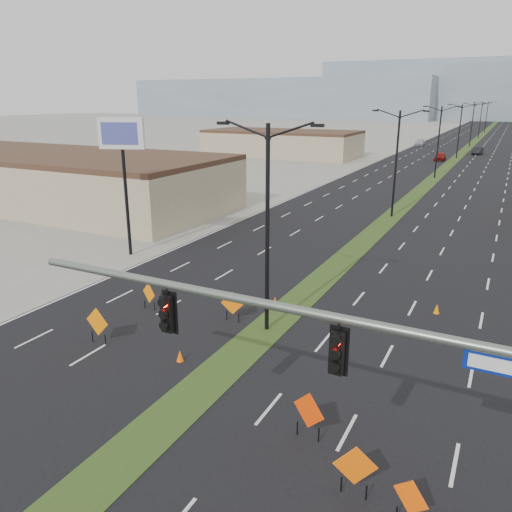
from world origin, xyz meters
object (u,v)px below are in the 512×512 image
at_px(cone_3, 275,301).
at_px(pole_sign_west, 122,144).
at_px(streetlight_2, 439,140).
at_px(car_mid, 478,151).
at_px(construction_sign_0, 149,294).
at_px(streetlight_0, 267,224).
at_px(construction_sign_3, 309,412).
at_px(streetlight_4, 472,123).
at_px(streetlight_3, 460,129).
at_px(car_left, 440,156).
at_px(car_far, 420,143).
at_px(construction_sign_2, 232,304).
at_px(streetlight_1, 396,161).
at_px(streetlight_5, 481,119).
at_px(streetlight_6, 487,116).
at_px(construction_sign_5, 355,467).
at_px(construction_sign_4, 410,499).
at_px(construction_sign_1, 97,323).
at_px(cone_0, 327,315).
at_px(signal_mast, 415,387).
at_px(cone_1, 180,356).
at_px(cone_2, 437,309).

height_order(cone_3, pole_sign_west, pole_sign_west).
height_order(streetlight_2, car_mid, streetlight_2).
bearing_deg(streetlight_2, construction_sign_0, -96.85).
distance_m(streetlight_0, construction_sign_3, 9.52).
xyz_separation_m(streetlight_4, pole_sign_west, (-14.51, -105.21, 2.60)).
relative_size(streetlight_3, car_mid, 2.19).
bearing_deg(car_left, cone_3, -89.69).
xyz_separation_m(car_far, construction_sign_2, (8.88, -107.58, 0.20)).
bearing_deg(streetlight_4, pole_sign_west, -97.85).
distance_m(streetlight_1, car_left, 51.12).
bearing_deg(streetlight_1, construction_sign_2, -94.10).
relative_size(streetlight_5, construction_sign_3, 5.65).
xyz_separation_m(streetlight_2, car_mid, (3.09, 37.26, -4.66)).
bearing_deg(pole_sign_west, streetlight_6, 63.97).
relative_size(streetlight_3, construction_sign_5, 5.90).
height_order(streetlight_3, construction_sign_4, streetlight_3).
xyz_separation_m(streetlight_1, streetlight_3, (0.00, 56.00, 0.00)).
distance_m(construction_sign_0, pole_sign_west, 12.86).
bearing_deg(streetlight_2, streetlight_5, 90.00).
bearing_deg(construction_sign_4, streetlight_3, 119.05).
height_order(construction_sign_1, cone_0, construction_sign_1).
xyz_separation_m(signal_mast, car_left, (-10.88, 88.85, -4.04)).
bearing_deg(streetlight_6, streetlight_5, -90.00).
bearing_deg(cone_3, streetlight_4, 89.54).
relative_size(construction_sign_2, cone_3, 2.80).
bearing_deg(construction_sign_3, construction_sign_1, -168.93).
xyz_separation_m(streetlight_1, cone_1, (-2.01, -32.58, -5.15)).
bearing_deg(streetlight_0, streetlight_1, 90.00).
xyz_separation_m(construction_sign_3, cone_1, (-6.90, 2.32, -0.78)).
xyz_separation_m(cone_0, cone_2, (4.98, 3.41, 0.00)).
distance_m(streetlight_6, pole_sign_west, 161.88).
relative_size(streetlight_1, cone_1, 18.52).
height_order(streetlight_1, cone_1, streetlight_1).
xyz_separation_m(streetlight_1, streetlight_6, (0.00, 140.00, 0.00)).
distance_m(streetlight_4, car_mid, 19.56).
xyz_separation_m(streetlight_0, cone_3, (-0.87, 2.85, -5.13)).
xyz_separation_m(construction_sign_0, construction_sign_2, (4.81, 0.73, 0.06)).
bearing_deg(streetlight_1, car_far, 97.77).
height_order(streetlight_5, cone_3, streetlight_5).
distance_m(streetlight_1, car_mid, 65.50).
bearing_deg(construction_sign_4, streetlight_2, 121.31).
bearing_deg(construction_sign_2, construction_sign_3, -61.97).
bearing_deg(construction_sign_3, construction_sign_2, 155.47).
bearing_deg(cone_0, streetlight_6, 90.79).
relative_size(streetlight_2, cone_0, 18.24).
bearing_deg(streetlight_1, construction_sign_0, -103.37).
relative_size(streetlight_2, streetlight_4, 1.00).
xyz_separation_m(car_mid, cone_1, (-5.09, -97.84, -0.48)).
relative_size(car_left, cone_0, 7.99).
bearing_deg(cone_1, construction_sign_1, -175.01).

